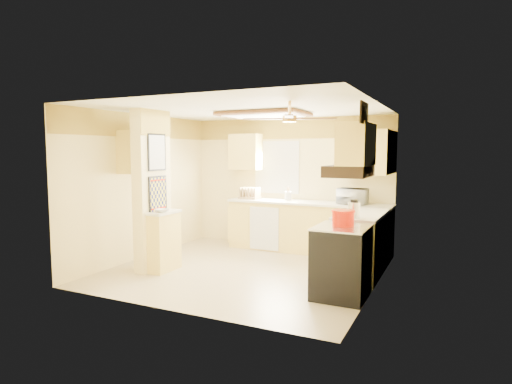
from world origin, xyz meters
The scene contains 34 objects.
floor centered at (0.00, 0.00, 0.00)m, with size 4.00×4.00×0.00m, color tan.
ceiling centered at (0.00, 0.00, 2.50)m, with size 4.00×4.00×0.00m, color white.
wall_back centered at (0.00, 1.90, 1.25)m, with size 4.00×4.00×0.00m, color #FAE498.
wall_front centered at (0.00, -1.90, 1.25)m, with size 4.00×4.00×0.00m, color #FAE498.
wall_left centered at (-2.00, 0.00, 1.25)m, with size 3.80×3.80×0.00m, color #FAE498.
wall_right centered at (2.00, 0.00, 1.25)m, with size 3.80×3.80×0.00m, color #FAE498.
wallpaper_border centered at (0.00, 1.88, 2.30)m, with size 4.00×0.02×0.40m, color #FCDB4A.
partition_column centered at (-1.35, -0.55, 1.25)m, with size 0.20×0.70×2.50m, color #FAE498.
partition_ledge centered at (-1.13, -0.55, 0.45)m, with size 0.25×0.55×0.90m, color #F7DB78.
ledge_top centered at (-1.13, -0.55, 0.92)m, with size 0.28×0.58×0.04m, color white.
lower_cabinets_back centered at (0.50, 1.60, 0.45)m, with size 3.00×0.60×0.90m, color #F7DB78.
lower_cabinets_right centered at (1.70, 0.60, 0.45)m, with size 0.60×1.40×0.90m, color #F7DB78.
countertop_back centered at (0.50, 1.59, 0.92)m, with size 3.04×0.64×0.04m, color white.
countertop_right centered at (1.69, 0.60, 0.92)m, with size 0.64×1.44×0.04m, color white.
dishwasher_panel centered at (-0.25, 1.29, 0.43)m, with size 0.58×0.02×0.80m, color white.
window centered at (-0.25, 1.89, 1.55)m, with size 0.92×0.02×1.02m.
upper_cab_back_left centered at (-0.85, 1.72, 1.85)m, with size 0.60×0.35×0.70m, color #F7DB78.
upper_cab_back_right centered at (1.55, 1.72, 1.85)m, with size 0.90×0.35×0.70m, color #F7DB78.
upper_cab_right centered at (1.82, 1.25, 1.85)m, with size 0.35×1.00×0.70m, color #F7DB78.
upper_cab_left_wall centered at (-1.82, -0.25, 1.85)m, with size 0.35×0.75×0.70m, color #F7DB78.
upper_cab_over_stove centered at (1.82, -0.55, 1.95)m, with size 0.35×0.76×0.52m, color #F7DB78.
stove centered at (1.67, -0.55, 0.46)m, with size 0.68×0.77×0.92m.
range_hood centered at (1.74, -0.55, 1.62)m, with size 0.50×0.76×0.14m, color black.
poster_menu centered at (-1.24, -0.55, 1.85)m, with size 0.02×0.42×0.57m.
poster_nashville centered at (-1.24, -0.55, 1.20)m, with size 0.02×0.42×0.57m.
ceiling_light_panel centered at (0.10, 0.50, 2.46)m, with size 1.35×0.95×0.06m.
ceiling_fan centered at (1.00, -0.70, 2.29)m, with size 1.15×1.15×0.26m.
vent_grate centered at (1.98, -0.90, 2.30)m, with size 0.02×0.40×0.25m, color black.
microwave centered at (1.32, 1.59, 1.08)m, with size 0.50×0.34×0.27m, color white.
bowl centered at (-1.09, -0.65, 0.97)m, with size 0.20×0.20×0.05m, color white.
dutch_oven centered at (1.66, -0.49, 1.02)m, with size 0.30×0.30×0.20m.
kettle centered at (1.69, 0.02, 1.06)m, with size 0.17×0.17×0.26m.
dish_rack centered at (-0.70, 1.59, 1.02)m, with size 0.39×0.30×0.22m.
utensil_crock centered at (0.07, 1.68, 1.02)m, with size 0.13×0.13×0.25m.
Camera 1 is at (2.98, -5.87, 1.87)m, focal length 30.00 mm.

